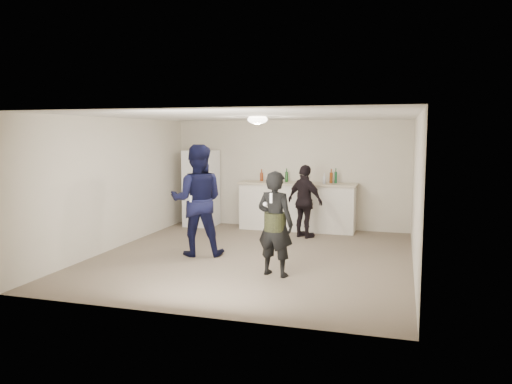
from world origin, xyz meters
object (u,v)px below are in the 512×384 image
(shaker, at_px, (278,178))
(counter, at_px, (297,207))
(spectator, at_px, (305,201))
(fridge, at_px, (201,188))
(man, at_px, (197,200))
(woman, at_px, (275,224))

(shaker, bearing_deg, counter, -3.88)
(spectator, bearing_deg, fridge, 16.01)
(fridge, distance_m, shaker, 1.87)
(fridge, xyz_separation_m, spectator, (2.64, -0.68, -0.13))
(counter, distance_m, fridge, 2.35)
(man, xyz_separation_m, spectator, (1.58, 2.05, -0.23))
(counter, height_order, man, man)
(fridge, relative_size, spectator, 1.16)
(man, relative_size, woman, 1.23)
(shaker, height_order, spectator, spectator)
(counter, xyz_separation_m, fridge, (-2.32, -0.07, 0.38))
(man, xyz_separation_m, woman, (1.68, -0.89, -0.19))
(fridge, bearing_deg, spectator, -14.45)
(fridge, xyz_separation_m, shaker, (1.85, 0.10, 0.28))
(shaker, relative_size, spectator, 0.11)
(counter, bearing_deg, shaker, 176.12)
(shaker, bearing_deg, woman, -76.62)
(counter, relative_size, man, 1.29)
(spectator, bearing_deg, shaker, -14.22)
(man, relative_size, spectator, 1.30)
(shaker, xyz_separation_m, man, (-0.79, -2.83, -0.17))
(fridge, height_order, shaker, fridge)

